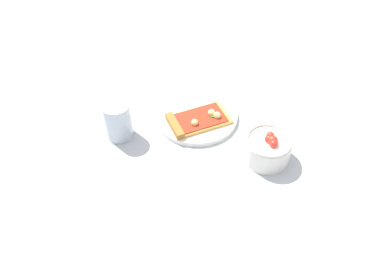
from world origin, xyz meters
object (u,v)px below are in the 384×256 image
plate (195,116)px  soda_glass (118,122)px  pizza_slice_main (196,120)px  salad_bowl (267,148)px

plate → soda_glass: soda_glass is taller
plate → pizza_slice_main: pizza_slice_main is taller
salad_bowl → soda_glass: (-0.18, 0.33, 0.01)m
plate → salad_bowl: bearing=-89.5°
plate → salad_bowl: size_ratio=2.00×
plate → salad_bowl: salad_bowl is taller
plate → pizza_slice_main: 0.03m
plate → pizza_slice_main: size_ratio=1.24×
pizza_slice_main → plate: bearing=47.1°
pizza_slice_main → soda_glass: 0.20m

